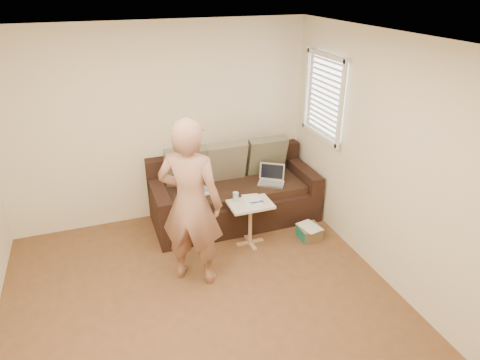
{
  "coord_description": "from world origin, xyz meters",
  "views": [
    {
      "loc": [
        -0.78,
        -3.01,
        3.06
      ],
      "look_at": [
        0.8,
        1.4,
        0.78
      ],
      "focal_mm": 31.54,
      "sensor_mm": 36.0,
      "label": 1
    }
  ],
  "objects": [
    {
      "name": "floor",
      "position": [
        0.0,
        0.0,
        0.0
      ],
      "size": [
        4.5,
        4.5,
        0.0
      ],
      "primitive_type": "plane",
      "color": "brown",
      "rests_on": "ground"
    },
    {
      "name": "ceiling",
      "position": [
        0.0,
        0.0,
        2.6
      ],
      "size": [
        4.5,
        4.5,
        0.0
      ],
      "primitive_type": "plane",
      "rotation": [
        3.14,
        0.0,
        0.0
      ],
      "color": "white",
      "rests_on": "wall_back"
    },
    {
      "name": "wall_back",
      "position": [
        0.0,
        2.25,
        1.3
      ],
      "size": [
        4.0,
        0.0,
        4.0
      ],
      "primitive_type": "plane",
      "rotation": [
        1.57,
        0.0,
        0.0
      ],
      "color": "beige",
      "rests_on": "ground"
    },
    {
      "name": "wall_right",
      "position": [
        2.0,
        0.0,
        1.3
      ],
      "size": [
        0.0,
        4.5,
        4.5
      ],
      "primitive_type": "plane",
      "rotation": [
        1.57,
        0.0,
        -1.57
      ],
      "color": "beige",
      "rests_on": "ground"
    },
    {
      "name": "window_blinds",
      "position": [
        1.95,
        1.5,
        1.7
      ],
      "size": [
        0.12,
        0.88,
        1.08
      ],
      "primitive_type": null,
      "color": "white",
      "rests_on": "wall_right"
    },
    {
      "name": "sofa",
      "position": [
        0.86,
        1.77,
        0.42
      ],
      "size": [
        2.2,
        0.95,
        0.85
      ],
      "primitive_type": null,
      "color": "black",
      "rests_on": "ground"
    },
    {
      "name": "pillow_left",
      "position": [
        0.26,
        2.01,
        0.79
      ],
      "size": [
        0.55,
        0.29,
        0.57
      ],
      "primitive_type": null,
      "rotation": [
        0.28,
        0.0,
        0.0
      ],
      "color": "#54533E",
      "rests_on": "sofa"
    },
    {
      "name": "pillow_mid",
      "position": [
        0.81,
        1.98,
        0.79
      ],
      "size": [
        0.55,
        0.27,
        0.57
      ],
      "primitive_type": null,
      "rotation": [
        0.24,
        0.0,
        0.0
      ],
      "color": "#6B654C",
      "rests_on": "sofa"
    },
    {
      "name": "pillow_right",
      "position": [
        1.41,
        1.99,
        0.79
      ],
      "size": [
        0.55,
        0.28,
        0.57
      ],
      "primitive_type": null,
      "rotation": [
        0.26,
        0.0,
        0.0
      ],
      "color": "#54533E",
      "rests_on": "sofa"
    },
    {
      "name": "laptop_silver",
      "position": [
        1.33,
        1.64,
        0.52
      ],
      "size": [
        0.42,
        0.39,
        0.23
      ],
      "primitive_type": null,
      "rotation": [
        0.0,
        0.0,
        -0.58
      ],
      "color": "#B7BABC",
      "rests_on": "sofa"
    },
    {
      "name": "laptop_white",
      "position": [
        0.32,
        1.72,
        0.52
      ],
      "size": [
        0.43,
        0.36,
        0.27
      ],
      "primitive_type": null,
      "rotation": [
        0.0,
        0.0,
        0.29
      ],
      "color": "white",
      "rests_on": "sofa"
    },
    {
      "name": "person",
      "position": [
        0.02,
        0.74,
        0.94
      ],
      "size": [
        0.82,
        0.76,
        1.87
      ],
      "primitive_type": "imported",
      "rotation": [
        0.0,
        0.0,
        2.57
      ],
      "color": "#9C6355",
      "rests_on": "ground"
    },
    {
      "name": "side_table",
      "position": [
        0.84,
        1.15,
        0.29
      ],
      "size": [
        0.52,
        0.37,
        0.57
      ],
      "primitive_type": null,
      "color": "silver",
      "rests_on": "ground"
    },
    {
      "name": "drinking_glass",
      "position": [
        0.69,
        1.26,
        0.63
      ],
      "size": [
        0.07,
        0.07,
        0.12
      ],
      "primitive_type": null,
      "color": "silver",
      "rests_on": "side_table"
    },
    {
      "name": "scissors",
      "position": [
        0.92,
        1.13,
        0.58
      ],
      "size": [
        0.2,
        0.15,
        0.02
      ],
      "primitive_type": null,
      "rotation": [
        0.0,
        0.0,
        0.29
      ],
      "color": "silver",
      "rests_on": "side_table"
    },
    {
      "name": "paper_on_table",
      "position": [
        0.89,
        1.22,
        0.58
      ],
      "size": [
        0.25,
        0.33,
        0.0
      ],
      "primitive_type": null,
      "rotation": [
        0.0,
        0.0,
        -0.14
      ],
      "color": "white",
      "rests_on": "side_table"
    },
    {
      "name": "striped_box",
      "position": [
        1.6,
        0.99,
        0.09
      ],
      "size": [
        0.28,
        0.28,
        0.17
      ],
      "primitive_type": null,
      "color": "#B9391B",
      "rests_on": "ground"
    }
  ]
}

